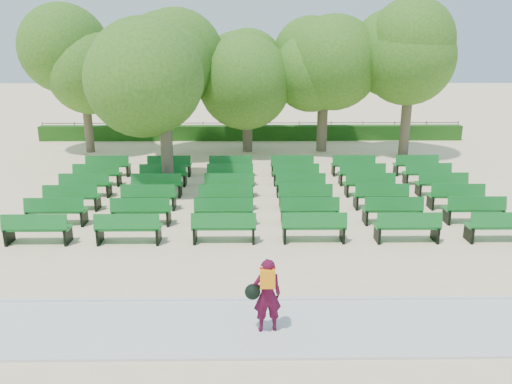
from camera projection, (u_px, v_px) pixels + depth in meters
ground at (252, 214)px, 17.57m from camera, size 120.00×120.00×0.00m
paving at (254, 328)px, 10.48m from camera, size 30.00×2.20×0.06m
curb at (253, 300)px, 11.57m from camera, size 30.00×0.12×0.10m
hedge at (251, 133)px, 30.86m from camera, size 26.00×0.70×0.90m
fence at (251, 139)px, 31.37m from camera, size 26.00×0.10×1.02m
tree_line at (251, 154)px, 27.15m from camera, size 21.80×6.80×7.04m
bench_array at (265, 199)px, 18.86m from camera, size 1.94×0.65×1.22m
tree_among at (163, 82)px, 18.78m from camera, size 4.61×4.61×6.47m
person at (266, 294)px, 10.10m from camera, size 0.77×0.48×1.60m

